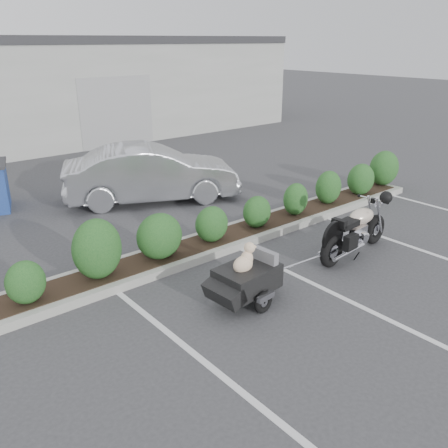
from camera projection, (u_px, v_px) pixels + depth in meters
ground at (257, 305)px, 7.42m from camera, size 90.00×90.00×0.00m
planter_kerb at (218, 241)px, 9.57m from camera, size 12.00×1.00×0.15m
motorcycle at (356, 231)px, 8.97m from camera, size 2.14×0.74×1.23m
pet_trailer at (247, 277)px, 7.36m from camera, size 1.71×0.96×1.01m
sedan at (152, 173)px, 11.97m from camera, size 4.55×3.19×1.42m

